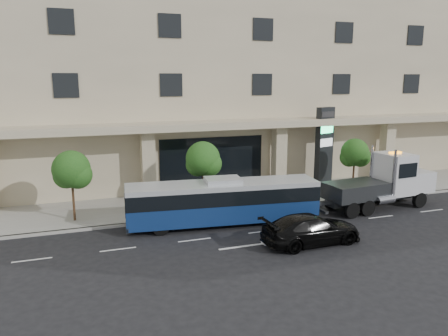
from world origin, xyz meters
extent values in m
plane|color=black|center=(0.00, 0.00, 0.00)|extent=(120.00, 120.00, 0.00)
cube|color=gray|center=(0.00, 5.00, 0.07)|extent=(120.00, 6.00, 0.15)
cube|color=gray|center=(0.00, 2.00, 0.07)|extent=(120.00, 0.30, 0.15)
cube|color=tan|center=(0.00, 15.50, 10.00)|extent=(60.00, 15.00, 20.00)
cube|color=tan|center=(0.00, 6.80, 5.20)|extent=(60.00, 2.80, 0.50)
cube|color=black|center=(0.00, 7.97, 2.15)|extent=(8.00, 0.12, 4.00)
cube|color=tan|center=(-5.00, 6.80, 2.60)|extent=(0.90, 0.90, 4.90)
cube|color=tan|center=(5.00, 6.80, 2.60)|extent=(0.90, 0.90, 4.90)
cube|color=tan|center=(15.00, 6.80, 2.60)|extent=(0.90, 0.90, 4.90)
cylinder|color=#422B19|center=(-10.00, 3.60, 1.55)|extent=(0.14, 0.14, 2.80)
sphere|color=#124115|center=(-10.00, 3.60, 3.27)|extent=(2.20, 2.20, 2.20)
sphere|color=#124115|center=(-9.65, 3.40, 2.95)|extent=(1.65, 1.65, 1.65)
sphere|color=#124115|center=(-10.30, 3.80, 2.87)|extent=(1.54, 1.54, 1.54)
cylinder|color=#422B19|center=(-2.00, 3.60, 1.62)|extent=(0.14, 0.14, 2.94)
sphere|color=#124115|center=(-2.00, 3.60, 3.43)|extent=(2.20, 2.20, 2.20)
sphere|color=#124115|center=(-1.65, 3.40, 3.09)|extent=(1.65, 1.65, 1.65)
sphere|color=#124115|center=(-2.30, 3.80, 3.01)|extent=(1.54, 1.54, 1.54)
cylinder|color=#422B19|center=(9.50, 3.60, 1.51)|extent=(0.14, 0.14, 2.73)
sphere|color=#124115|center=(9.50, 3.60, 3.19)|extent=(2.00, 2.00, 2.00)
sphere|color=#124115|center=(9.85, 3.40, 2.88)|extent=(1.50, 1.50, 1.50)
sphere|color=#124115|center=(9.20, 3.80, 2.80)|extent=(1.40, 1.40, 1.40)
cylinder|color=black|center=(-5.55, -0.18, 0.46)|extent=(0.95, 0.38, 0.93)
cylinder|color=black|center=(-5.33, 1.75, 0.46)|extent=(0.95, 0.38, 0.93)
cylinder|color=black|center=(1.09, -0.91, 0.46)|extent=(0.95, 0.38, 0.93)
cylinder|color=black|center=(1.31, 1.02, 0.46)|extent=(0.95, 0.38, 0.93)
cube|color=navy|center=(-1.75, 0.38, 0.88)|extent=(11.32, 3.52, 1.11)
cube|color=black|center=(-1.75, 0.38, 1.86)|extent=(11.32, 3.56, 0.83)
cube|color=#B5BABF|center=(-1.75, 0.38, 2.41)|extent=(11.32, 3.52, 0.28)
cube|color=#B5BABF|center=(-1.75, 0.38, 2.69)|extent=(2.19, 1.70, 0.28)
cube|color=#2D3033|center=(-7.24, 0.98, 0.42)|extent=(0.39, 2.32, 0.28)
cube|color=#2D3033|center=(3.73, -0.22, 0.42)|extent=(0.39, 2.32, 0.28)
cube|color=#2D3033|center=(9.05, 0.13, 0.74)|extent=(7.93, 1.59, 0.37)
cube|color=silver|center=(12.06, 0.39, 1.62)|extent=(2.03, 2.28, 1.39)
cube|color=silver|center=(12.98, 0.46, 1.62)|extent=(0.24, 1.85, 1.11)
cube|color=silver|center=(10.21, 0.23, 2.27)|extent=(2.04, 2.47, 2.69)
cube|color=black|center=(11.09, 0.30, 2.69)|extent=(0.27, 2.04, 1.11)
cylinder|color=silver|center=(9.28, -0.87, 2.50)|extent=(0.18, 0.18, 3.15)
cylinder|color=silver|center=(9.11, 1.16, 2.50)|extent=(0.18, 0.18, 3.15)
cube|color=#2D3033|center=(7.07, -0.04, 1.44)|extent=(4.07, 2.55, 1.02)
cube|color=#2D3033|center=(4.85, -0.22, 0.88)|extent=(1.50, 0.38, 0.20)
cube|color=#2D3033|center=(4.30, -0.27, 0.51)|extent=(0.37, 1.68, 0.17)
cube|color=orange|center=(10.21, 0.23, 3.66)|extent=(0.86, 0.39, 0.13)
cylinder|color=black|center=(11.77, -0.62, 0.51)|extent=(1.04, 0.38, 1.02)
cylinder|color=black|center=(11.61, 1.32, 0.51)|extent=(1.04, 0.38, 1.02)
cylinder|color=black|center=(7.34, -0.99, 0.51)|extent=(1.04, 0.38, 1.02)
cylinder|color=black|center=(7.17, 0.95, 0.51)|extent=(1.04, 0.38, 1.02)
cylinder|color=black|center=(6.13, -1.09, 0.51)|extent=(1.04, 0.38, 1.02)
cylinder|color=black|center=(5.97, 0.85, 0.51)|extent=(1.04, 0.38, 1.02)
imported|color=black|center=(1.62, -3.95, 0.78)|extent=(5.45, 2.40, 1.56)
cube|color=black|center=(8.52, 6.15, 3.23)|extent=(1.62, 0.95, 6.16)
cube|color=#26E487|center=(8.52, 5.87, 4.87)|extent=(1.29, 0.45, 1.03)
cube|color=silver|center=(8.52, 5.87, 3.64)|extent=(1.29, 0.45, 0.62)
cube|color=#262628|center=(8.52, 5.87, 5.80)|extent=(1.29, 0.45, 0.41)
camera|label=1|loc=(-9.73, -22.82, 8.47)|focal=35.00mm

